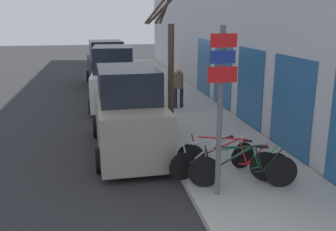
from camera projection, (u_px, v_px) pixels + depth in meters
ground_plane at (121, 116)px, 14.57m from camera, size 80.00×80.00×0.00m
sidewalk_curb at (172, 97)px, 17.68m from camera, size 3.20×32.00×0.15m
building_facade at (210, 29)px, 17.10m from camera, size 0.23×32.00×6.50m
signpost at (220, 105)px, 7.32m from camera, size 0.59×0.13×3.43m
bicycle_0 at (243, 169)px, 8.03m from camera, size 2.32×0.57×0.96m
bicycle_1 at (241, 167)px, 8.25m from camera, size 2.32×0.44×0.87m
bicycle_2 at (227, 160)px, 8.55m from camera, size 2.13×1.19×0.97m
bicycle_3 at (214, 158)px, 8.72m from camera, size 2.23×0.68×0.90m
parked_car_0 at (128, 114)px, 10.53m from camera, size 2.02×4.71×2.41m
parked_car_1 at (114, 80)px, 15.96m from camera, size 2.18×4.58×2.56m
parked_car_2 at (106, 65)px, 20.87m from camera, size 2.33×4.56×2.49m
pedestrian_near at (179, 85)px, 15.03m from camera, size 0.42×0.37×1.65m
street_tree at (169, 68)px, 11.57m from camera, size 0.90×0.78×4.36m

